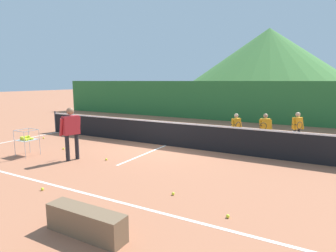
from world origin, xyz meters
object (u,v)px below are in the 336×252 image
object	(u,v)px
tennis_net	(166,133)
courtside_bench	(86,222)
student_1	(265,127)
ball_cart	(26,139)
tennis_ball_4	(228,216)
tennis_ball_5	(106,159)
tennis_ball_3	(44,138)
instructor	(71,129)
student_0	(236,126)
tennis_ball_2	(42,189)
tennis_ball_1	(173,194)
student_2	(297,125)
tennis_ball_0	(63,149)

from	to	relation	value
tennis_net	courtside_bench	size ratio (longest dim) A/B	8.53
student_1	ball_cart	world-z (taller)	student_1
tennis_ball_4	tennis_ball_5	distance (m)	4.98
tennis_ball_3	tennis_ball_5	size ratio (longest dim) A/B	1.00
instructor	student_0	world-z (taller)	instructor
courtside_bench	ball_cart	bearing A→B (deg)	153.23
ball_cart	tennis_ball_2	size ratio (longest dim) A/B	13.22
tennis_ball_1	courtside_bench	distance (m)	2.24
instructor	ball_cart	bearing A→B (deg)	-169.34
tennis_ball_4	tennis_ball_2	bearing A→B (deg)	-169.42
tennis_ball_3	tennis_ball_5	world-z (taller)	same
student_2	tennis_ball_5	world-z (taller)	student_2
courtside_bench	student_1	bearing A→B (deg)	80.24
tennis_ball_2	student_2	bearing A→B (deg)	58.91
student_0	tennis_ball_1	bearing A→B (deg)	-88.22
tennis_net	instructor	size ratio (longest dim) A/B	7.44
tennis_net	student_0	size ratio (longest dim) A/B	10.26
student_1	tennis_ball_1	size ratio (longest dim) A/B	18.90
instructor	student_1	size ratio (longest dim) A/B	1.34
ball_cart	tennis_ball_3	world-z (taller)	ball_cart
tennis_net	instructor	world-z (taller)	instructor
tennis_ball_1	tennis_ball_3	size ratio (longest dim) A/B	1.00
instructor	ball_cart	distance (m)	1.91
student_1	student_0	bearing A→B (deg)	-169.39
tennis_ball_4	tennis_ball_0	bearing A→B (deg)	162.28
tennis_ball_5	student_2	bearing A→B (deg)	45.80
student_1	ball_cart	distance (m)	8.82
tennis_net	ball_cart	size ratio (longest dim) A/B	14.23
tennis_net	courtside_bench	world-z (taller)	tennis_net
tennis_ball_2	tennis_ball_4	world-z (taller)	same
instructor	tennis_ball_0	bearing A→B (deg)	149.17
student_0	student_2	bearing A→B (deg)	23.31
student_2	courtside_bench	xyz separation A→B (m)	(-2.52, -8.98, -0.57)
tennis_ball_4	student_0	bearing A→B (deg)	104.08
student_0	tennis_ball_2	distance (m)	7.61
tennis_ball_2	tennis_ball_3	size ratio (longest dim) A/B	1.00
ball_cart	courtside_bench	distance (m)	6.19
student_2	ball_cart	world-z (taller)	student_2
student_2	tennis_ball_3	bearing A→B (deg)	-157.99
student_0	student_1	xyz separation A→B (m)	(1.09, 0.20, 0.02)
ball_cart	tennis_ball_4	bearing A→B (deg)	-8.13
tennis_ball_1	tennis_net	bearing A→B (deg)	121.20
student_0	tennis_ball_3	size ratio (longest dim) A/B	18.34
tennis_ball_0	ball_cart	bearing A→B (deg)	-109.99
tennis_net	student_0	world-z (taller)	student_0
student_1	tennis_ball_4	size ratio (longest dim) A/B	18.90
student_1	tennis_ball_3	size ratio (longest dim) A/B	18.90
tennis_ball_0	tennis_ball_5	world-z (taller)	same
tennis_net	tennis_ball_1	world-z (taller)	tennis_net
tennis_ball_1	tennis_ball_4	distance (m)	1.47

